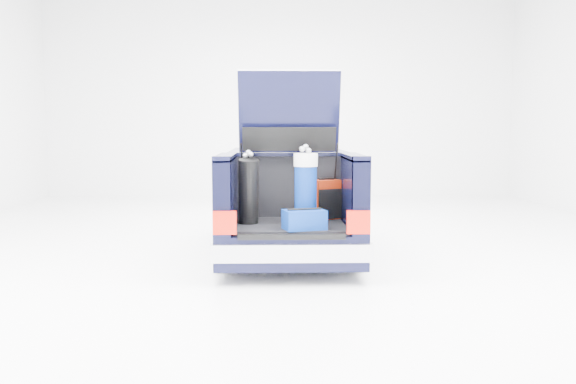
{
  "coord_description": "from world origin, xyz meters",
  "views": [
    {
      "loc": [
        -0.21,
        -8.8,
        1.76
      ],
      "look_at": [
        0.0,
        -0.5,
        0.88
      ],
      "focal_mm": 38.0,
      "sensor_mm": 36.0,
      "label": 1
    }
  ],
  "objects_px": {
    "blue_duffel": "(304,220)",
    "red_suitcase": "(327,199)",
    "car": "(287,202)",
    "black_golf_bag": "(249,191)",
    "blue_golf_bag": "(306,188)"
  },
  "relations": [
    {
      "from": "blue_duffel",
      "to": "red_suitcase",
      "type": "bearing_deg",
      "value": 52.68
    },
    {
      "from": "black_golf_bag",
      "to": "red_suitcase",
      "type": "bearing_deg",
      "value": 14.99
    },
    {
      "from": "car",
      "to": "red_suitcase",
      "type": "distance_m",
      "value": 1.3
    },
    {
      "from": "black_golf_bag",
      "to": "blue_duffel",
      "type": "xyz_separation_m",
      "value": [
        0.65,
        -0.41,
        -0.29
      ]
    },
    {
      "from": "black_golf_bag",
      "to": "blue_golf_bag",
      "type": "relative_size",
      "value": 0.92
    },
    {
      "from": "red_suitcase",
      "to": "blue_duffel",
      "type": "relative_size",
      "value": 1.0
    },
    {
      "from": "car",
      "to": "blue_golf_bag",
      "type": "bearing_deg",
      "value": -83.4
    },
    {
      "from": "blue_golf_bag",
      "to": "red_suitcase",
      "type": "bearing_deg",
      "value": 58.85
    },
    {
      "from": "car",
      "to": "red_suitcase",
      "type": "xyz_separation_m",
      "value": [
        0.48,
        -1.19,
        0.18
      ]
    },
    {
      "from": "blue_golf_bag",
      "to": "blue_duffel",
      "type": "xyz_separation_m",
      "value": [
        -0.04,
        -0.38,
        -0.33
      ]
    },
    {
      "from": "blue_duffel",
      "to": "car",
      "type": "bearing_deg",
      "value": 79.01
    },
    {
      "from": "red_suitcase",
      "to": "black_golf_bag",
      "type": "height_order",
      "value": "black_golf_bag"
    },
    {
      "from": "red_suitcase",
      "to": "blue_duffel",
      "type": "height_order",
      "value": "red_suitcase"
    },
    {
      "from": "red_suitcase",
      "to": "blue_duffel",
      "type": "bearing_deg",
      "value": -135.44
    },
    {
      "from": "blue_golf_bag",
      "to": "blue_duffel",
      "type": "relative_size",
      "value": 1.83
    }
  ]
}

